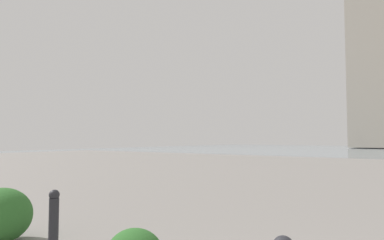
{
  "coord_description": "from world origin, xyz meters",
  "views": [
    {
      "loc": [
        0.08,
        1.4,
        1.46
      ],
      "look_at": [
        7.05,
        -8.37,
        2.12
      ],
      "focal_mm": 31.64,
      "sensor_mm": 36.0,
      "label": 1
    }
  ],
  "objects": [
    {
      "name": "shrub_low",
      "position": [
        5.09,
        -0.97,
        0.38
      ],
      "size": [
        0.9,
        0.81,
        0.76
      ],
      "color": "#2D6628",
      "rests_on": "ground"
    },
    {
      "name": "bollard_mid",
      "position": [
        3.98,
        -1.09,
        0.43
      ],
      "size": [
        0.13,
        0.13,
        0.82
      ],
      "color": "#232328",
      "rests_on": "ground"
    }
  ]
}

